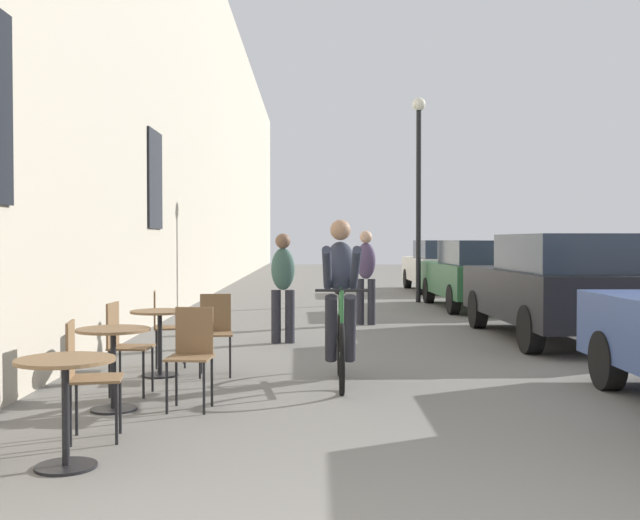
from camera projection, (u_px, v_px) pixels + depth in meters
building_facade_left at (175, 95)px, 16.71m from camera, size 0.54×68.00×9.35m
cafe_table_near at (65, 389)px, 4.97m from camera, size 0.64×0.64×0.72m
cafe_chair_near_toward_street at (85, 371)px, 5.66m from camera, size 0.44×0.44×0.89m
cafe_table_mid at (113, 351)px, 6.66m from camera, size 0.64×0.64×0.72m
cafe_chair_mid_toward_street at (123, 341)px, 7.33m from camera, size 0.40×0.40×0.89m
cafe_chair_mid_toward_wall at (192, 350)px, 6.75m from camera, size 0.41×0.41×0.89m
cafe_table_far at (160, 329)px, 8.36m from camera, size 0.64×0.64×0.72m
cafe_chair_far_toward_street at (164, 323)px, 8.97m from camera, size 0.45×0.45×0.89m
cafe_chair_far_toward_wall at (215, 328)px, 8.44m from camera, size 0.42×0.42×0.89m
cyclist_on_bicycle at (341, 305)px, 8.03m from camera, size 0.52×1.76×1.74m
pedestrian_near at (283, 282)px, 11.02m from camera, size 0.35×0.25×1.59m
pedestrian_mid at (366, 272)px, 13.42m from camera, size 0.38×0.30×1.66m
street_lamp at (419, 173)px, 18.24m from camera, size 0.32×0.32×4.90m
parked_car_second at (559, 285)px, 11.35m from camera, size 1.95×4.47×1.58m
parked_car_third at (477, 273)px, 16.60m from camera, size 1.86×4.22×1.49m
parked_car_fourth at (442, 265)px, 22.18m from camera, size 1.82×4.21×1.49m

